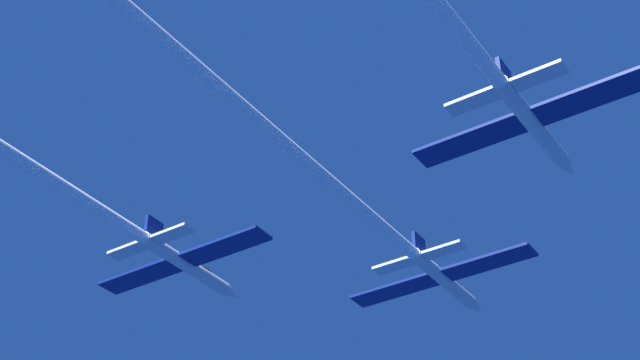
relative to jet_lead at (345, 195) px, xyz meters
The scene contains 2 objects.
jet_lead is the anchor object (origin of this frame).
jet_left_wing 19.60m from the jet_lead, 140.28° to the right, with size 15.52×48.49×2.57m.
Camera 1 is at (30.00, -61.54, -36.70)m, focal length 54.63 mm.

